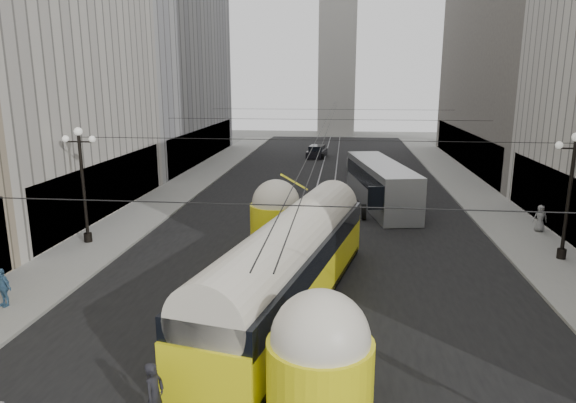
% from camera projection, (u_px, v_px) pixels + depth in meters
% --- Properties ---
extents(road, '(20.00, 85.00, 0.02)m').
position_uv_depth(road, '(324.00, 194.00, 41.42)').
color(road, black).
rests_on(road, ground).
extents(sidewalk_left, '(4.00, 72.00, 0.15)m').
position_uv_depth(sidewalk_left, '(192.00, 182.00, 46.07)').
color(sidewalk_left, gray).
rests_on(sidewalk_left, ground).
extents(sidewalk_right, '(4.00, 72.00, 0.15)m').
position_uv_depth(sidewalk_right, '(467.00, 188.00, 43.50)').
color(sidewalk_right, gray).
rests_on(sidewalk_right, ground).
extents(rail_left, '(0.12, 85.00, 0.04)m').
position_uv_depth(rail_left, '(315.00, 194.00, 41.50)').
color(rail_left, gray).
rests_on(rail_left, ground).
extents(rail_right, '(0.12, 85.00, 0.04)m').
position_uv_depth(rail_right, '(334.00, 194.00, 41.34)').
color(rail_right, gray).
rests_on(rail_right, ground).
extents(building_left_far, '(12.60, 28.60, 28.60)m').
position_uv_depth(building_left_far, '(147.00, 29.00, 55.24)').
color(building_left_far, '#999999').
rests_on(building_left_far, ground).
extents(building_right_far, '(12.60, 32.60, 32.60)m').
position_uv_depth(building_right_far, '(536.00, 3.00, 50.50)').
color(building_right_far, '#514C47').
rests_on(building_right_far, ground).
extents(distant_tower, '(6.00, 6.00, 31.36)m').
position_uv_depth(distant_tower, '(338.00, 42.00, 83.90)').
color(distant_tower, '#B2AFA8').
rests_on(distant_tower, ground).
extents(lamppost_left_mid, '(1.86, 0.44, 6.37)m').
position_uv_depth(lamppost_left_mid, '(83.00, 179.00, 27.88)').
color(lamppost_left_mid, black).
rests_on(lamppost_left_mid, sidewalk_left).
extents(lamppost_right_mid, '(1.86, 0.44, 6.37)m').
position_uv_depth(lamppost_right_mid, '(570.00, 189.00, 25.18)').
color(lamppost_right_mid, black).
rests_on(lamppost_right_mid, sidewalk_right).
extents(catenary, '(25.00, 72.00, 0.23)m').
position_uv_depth(catenary, '(326.00, 122.00, 39.07)').
color(catenary, black).
rests_on(catenary, ground).
extents(streetcar, '(5.89, 17.34, 3.87)m').
position_uv_depth(streetcar, '(290.00, 262.00, 20.40)').
color(streetcar, '#FAF015').
rests_on(streetcar, ground).
extents(city_bus, '(4.77, 12.72, 3.15)m').
position_uv_depth(city_bus, '(380.00, 182.00, 37.25)').
color(city_bus, '#97999C').
rests_on(city_bus, ground).
extents(sedan_white_far, '(2.47, 5.15, 1.58)m').
position_uv_depth(sedan_white_far, '(359.00, 165.00, 51.20)').
color(sedan_white_far, white).
rests_on(sedan_white_far, ground).
extents(sedan_dark_far, '(2.38, 4.63, 1.40)m').
position_uv_depth(sedan_dark_far, '(317.00, 152.00, 60.99)').
color(sedan_dark_far, black).
rests_on(sedan_dark_far, ground).
extents(pedestrian_crossing_a, '(0.56, 0.76, 1.88)m').
position_uv_depth(pedestrian_crossing_a, '(155.00, 396.00, 13.37)').
color(pedestrian_crossing_a, black).
rests_on(pedestrian_crossing_a, ground).
extents(pedestrian_crossing_b, '(0.80, 0.90, 1.53)m').
position_uv_depth(pedestrian_crossing_b, '(259.00, 375.00, 14.66)').
color(pedestrian_crossing_b, beige).
rests_on(pedestrian_crossing_b, ground).
extents(pedestrian_sidewalk_right, '(0.83, 0.56, 1.60)m').
position_uv_depth(pedestrian_sidewalk_right, '(540.00, 218.00, 30.48)').
color(pedestrian_sidewalk_right, slate).
rests_on(pedestrian_sidewalk_right, sidewalk_right).
extents(pedestrian_sidewalk_left, '(1.05, 0.82, 1.58)m').
position_uv_depth(pedestrian_sidewalk_left, '(3.00, 287.00, 20.39)').
color(pedestrian_sidewalk_left, '#3F688A').
rests_on(pedestrian_sidewalk_left, sidewalk_left).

